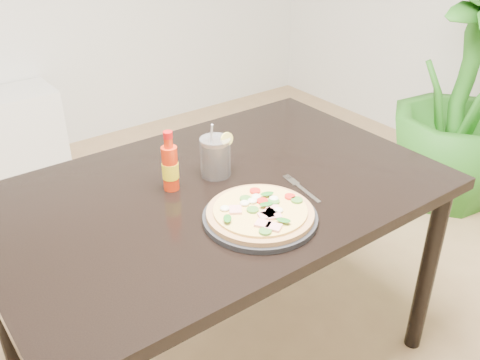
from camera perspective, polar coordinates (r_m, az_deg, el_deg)
floor at (r=2.20m, az=4.50°, el=-16.98°), size 4.50×4.50×0.00m
dining_table at (r=1.71m, az=-2.41°, el=-3.17°), size 1.40×0.90×0.75m
plate at (r=1.50m, az=2.15°, el=-4.03°), size 0.32×0.32×0.02m
pizza at (r=1.49m, az=2.19°, el=-3.41°), size 0.30×0.30×0.03m
hot_sauce_bottle at (r=1.63m, az=-7.46°, el=1.41°), size 0.06×0.06×0.19m
cola_cup at (r=1.71m, az=-2.64°, el=2.39°), size 0.10×0.10×0.19m
fork at (r=1.67m, az=6.47°, el=-0.82°), size 0.04×0.19×0.00m
houseplant at (r=3.03m, az=22.72°, el=8.53°), size 0.89×0.89×1.23m
plant_pot at (r=3.23m, az=21.01°, el=0.15°), size 0.28×0.28×0.22m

